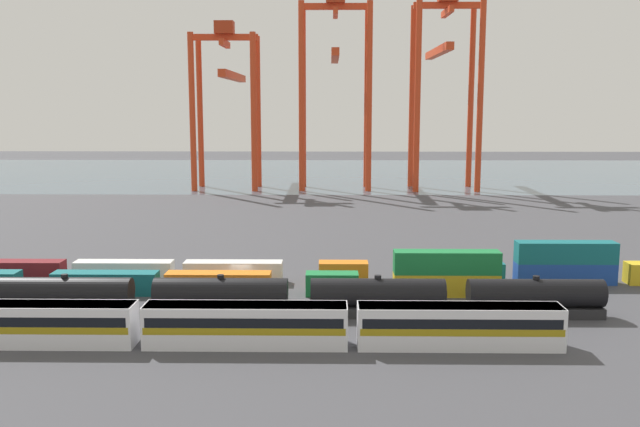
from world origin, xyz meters
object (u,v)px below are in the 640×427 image
Objects in this scene: freight_tank_row at (221,296)px; gantry_crane_west at (228,89)px; shipping_container_11 at (565,273)px; gantry_crane_central at (335,73)px; shipping_container_7 at (124,271)px; shipping_container_2 at (219,283)px; gantry_crane_east at (444,71)px; shipping_container_4 at (446,284)px; passenger_train at (246,323)px.

freight_tank_row is 118.76m from gantry_crane_west.
gantry_crane_central is at bearing 105.43° from shipping_container_11.
shipping_container_7 is at bearing -104.98° from gantry_crane_central.
freight_tank_row is at bearing -79.00° from shipping_container_2.
shipping_container_11 is 118.50m from gantry_crane_west.
shipping_container_2 is at bearing -82.46° from gantry_crane_west.
gantry_crane_east is at bearing -0.83° from gantry_crane_west.
shipping_container_11 is 107.74m from gantry_crane_central.
shipping_container_4 is at bearing -83.45° from gantry_crane_central.
freight_tank_row is at bearing -44.01° from shipping_container_7.
shipping_container_7 is at bearing 180.00° from shipping_container_11.
gantry_crane_east reaches higher than shipping_container_11.
gantry_crane_west is 0.85× the size of gantry_crane_central.
shipping_container_11 is at bearing -90.39° from gantry_crane_east.
gantry_crane_west is 28.62m from gantry_crane_central.
gantry_crane_central is (-27.62, 100.10, 28.74)m from shipping_container_11.
shipping_container_2 and shipping_container_11 have the same top height.
gantry_crane_east is (56.62, -0.82, 4.49)m from gantry_crane_west.
gantry_crane_east is at bearing 61.31° from shipping_container_7.
shipping_container_2 and shipping_container_4 have the same top height.
shipping_container_11 is at bearing 7.78° from shipping_container_2.
gantry_crane_west is 0.85× the size of gantry_crane_east.
gantry_crane_central is at bearing -2.81° from gantry_crane_west.
shipping_container_4 is at bearing -8.34° from shipping_container_7.
passenger_train is 4.70× the size of shipping_container_11.
shipping_container_7 is at bearing 171.66° from shipping_container_4.
shipping_container_2 is at bearing -111.75° from gantry_crane_east.
gantry_crane_west reaches higher than shipping_container_7.
freight_tank_row is at bearing -96.29° from gantry_crane_central.
shipping_container_11 is (36.46, 23.09, -0.84)m from passenger_train.
shipping_container_2 is at bearing 106.91° from passenger_train.
freight_tank_row is 1.56× the size of gantry_crane_east.
gantry_crane_west is at bearing 110.68° from shipping_container_4.
gantry_crane_west is at bearing 98.89° from passenger_train.
shipping_container_2 is 26.26m from shipping_container_4.
shipping_container_4 is at bearing -98.64° from gantry_crane_east.
shipping_container_7 is at bearing -89.14° from gantry_crane_west.
shipping_container_4 is at bearing 18.04° from freight_tank_row.
freight_tank_row is 42.47m from shipping_container_11.
passenger_train reaches higher than shipping_container_4.
shipping_container_11 is at bearing -61.14° from gantry_crane_west.
shipping_container_2 is 0.24× the size of gantry_crane_central.
gantry_crane_west is (-1.53, 101.48, 24.77)m from shipping_container_7.
shipping_container_11 is (41.74, 5.70, 0.00)m from shipping_container_2.
gantry_crane_central is (14.12, 105.80, 28.74)m from shipping_container_2.
shipping_container_7 is (-38.92, 5.70, 0.00)m from shipping_container_4.
passenger_train is 29.26m from shipping_container_7.
shipping_container_2 is 13.89m from shipping_container_7.
gantry_crane_east reaches higher than shipping_container_7.
shipping_container_7 is 0.28× the size of gantry_crane_west.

